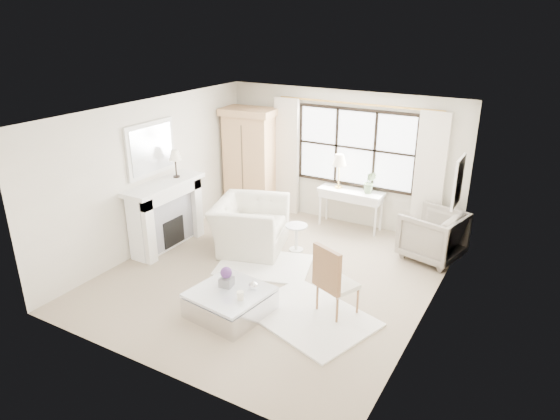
# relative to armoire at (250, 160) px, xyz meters

# --- Properties ---
(floor) EXTENTS (5.50, 5.50, 0.00)m
(floor) POSITION_rel_armoire_xyz_m (1.92, -2.33, -1.14)
(floor) COLOR tan
(floor) RESTS_ON ground
(ceiling) EXTENTS (5.50, 5.50, 0.00)m
(ceiling) POSITION_rel_armoire_xyz_m (1.92, -2.33, 1.56)
(ceiling) COLOR silver
(ceiling) RESTS_ON ground
(wall_back) EXTENTS (5.00, 0.00, 5.00)m
(wall_back) POSITION_rel_armoire_xyz_m (1.92, 0.42, 0.21)
(wall_back) COLOR beige
(wall_back) RESTS_ON ground
(wall_front) EXTENTS (5.00, 0.00, 5.00)m
(wall_front) POSITION_rel_armoire_xyz_m (1.92, -5.08, 0.21)
(wall_front) COLOR white
(wall_front) RESTS_ON ground
(wall_left) EXTENTS (0.00, 5.50, 5.50)m
(wall_left) POSITION_rel_armoire_xyz_m (-0.58, -2.33, 0.21)
(wall_left) COLOR silver
(wall_left) RESTS_ON ground
(wall_right) EXTENTS (0.00, 5.50, 5.50)m
(wall_right) POSITION_rel_armoire_xyz_m (4.42, -2.33, 0.21)
(wall_right) COLOR white
(wall_right) RESTS_ON ground
(window_pane) EXTENTS (2.40, 0.02, 1.50)m
(window_pane) POSITION_rel_armoire_xyz_m (2.22, 0.40, 0.46)
(window_pane) COLOR white
(window_pane) RESTS_ON wall_back
(window_frame) EXTENTS (2.50, 0.04, 1.50)m
(window_frame) POSITION_rel_armoire_xyz_m (2.22, 0.39, 0.46)
(window_frame) COLOR black
(window_frame) RESTS_ON wall_back
(curtain_rod) EXTENTS (3.30, 0.04, 0.04)m
(curtain_rod) POSITION_rel_armoire_xyz_m (2.22, 0.34, 1.33)
(curtain_rod) COLOR #C09042
(curtain_rod) RESTS_ON wall_back
(curtain_left) EXTENTS (0.55, 0.10, 2.47)m
(curtain_left) POSITION_rel_armoire_xyz_m (0.72, 0.32, 0.10)
(curtain_left) COLOR beige
(curtain_left) RESTS_ON ground
(curtain_right) EXTENTS (0.55, 0.10, 2.47)m
(curtain_right) POSITION_rel_armoire_xyz_m (3.72, 0.32, 0.10)
(curtain_right) COLOR silver
(curtain_right) RESTS_ON ground
(fireplace) EXTENTS (0.58, 1.66, 1.26)m
(fireplace) POSITION_rel_armoire_xyz_m (-0.35, -2.33, -0.49)
(fireplace) COLOR white
(fireplace) RESTS_ON ground
(mirror_frame) EXTENTS (0.05, 1.15, 0.95)m
(mirror_frame) POSITION_rel_armoire_xyz_m (-0.55, -2.33, 0.70)
(mirror_frame) COLOR silver
(mirror_frame) RESTS_ON wall_left
(mirror_glass) EXTENTS (0.02, 1.00, 0.80)m
(mirror_glass) POSITION_rel_armoire_xyz_m (-0.52, -2.33, 0.70)
(mirror_glass) COLOR silver
(mirror_glass) RESTS_ON wall_left
(art_frame) EXTENTS (0.04, 0.62, 0.82)m
(art_frame) POSITION_rel_armoire_xyz_m (4.39, -0.63, 0.41)
(art_frame) COLOR silver
(art_frame) RESTS_ON wall_right
(art_canvas) EXTENTS (0.01, 0.52, 0.72)m
(art_canvas) POSITION_rel_armoire_xyz_m (4.37, -0.63, 0.41)
(art_canvas) COLOR #C0B195
(art_canvas) RESTS_ON wall_right
(mantel_lamp) EXTENTS (0.22, 0.22, 0.51)m
(mantel_lamp) POSITION_rel_armoire_xyz_m (-0.31, -1.99, 0.51)
(mantel_lamp) COLOR black
(mantel_lamp) RESTS_ON fireplace
(armoire) EXTENTS (1.18, 0.80, 2.24)m
(armoire) POSITION_rel_armoire_xyz_m (0.00, 0.00, 0.00)
(armoire) COLOR tan
(armoire) RESTS_ON floor
(console_table) EXTENTS (1.30, 0.46, 0.80)m
(console_table) POSITION_rel_armoire_xyz_m (2.27, 0.16, -0.74)
(console_table) COLOR silver
(console_table) RESTS_ON floor
(console_lamp) EXTENTS (0.28, 0.28, 0.69)m
(console_lamp) POSITION_rel_armoire_xyz_m (1.98, 0.18, 0.22)
(console_lamp) COLOR gold
(console_lamp) RESTS_ON console_table
(orchid_plant) EXTENTS (0.26, 0.22, 0.45)m
(orchid_plant) POSITION_rel_armoire_xyz_m (2.64, 0.17, -0.12)
(orchid_plant) COLOR #5F7B52
(orchid_plant) RESTS_ON console_table
(side_table) EXTENTS (0.40, 0.40, 0.51)m
(side_table) POSITION_rel_armoire_xyz_m (1.83, -1.31, -0.81)
(side_table) COLOR silver
(side_table) RESTS_ON floor
(rug_left) EXTENTS (1.81, 1.50, 0.03)m
(rug_left) POSITION_rel_armoire_xyz_m (1.63, -2.11, -1.13)
(rug_left) COLOR white
(rug_left) RESTS_ON floor
(rug_right) EXTENTS (2.05, 1.77, 0.03)m
(rug_right) POSITION_rel_armoire_xyz_m (3.02, -3.14, -1.12)
(rug_right) COLOR white
(rug_right) RESTS_ON floor
(club_armchair) EXTENTS (1.55, 1.67, 0.90)m
(club_armchair) POSITION_rel_armoire_xyz_m (1.03, -1.63, -0.69)
(club_armchair) COLOR beige
(club_armchair) RESTS_ON floor
(wingback_chair) EXTENTS (1.16, 1.14, 0.87)m
(wingback_chair) POSITION_rel_armoire_xyz_m (4.04, -0.38, -0.70)
(wingback_chair) COLOR gray
(wingback_chair) RESTS_ON floor
(french_chair) EXTENTS (0.63, 0.64, 1.08)m
(french_chair) POSITION_rel_armoire_xyz_m (3.30, -2.85, -0.83)
(french_chair) COLOR olive
(french_chair) RESTS_ON floor
(coffee_table) EXTENTS (1.12, 1.12, 0.38)m
(coffee_table) POSITION_rel_armoire_xyz_m (1.98, -3.62, -0.96)
(coffee_table) COLOR silver
(coffee_table) RESTS_ON floor
(planter_box) EXTENTS (0.20, 0.20, 0.13)m
(planter_box) POSITION_rel_armoire_xyz_m (1.86, -3.53, -0.69)
(planter_box) COLOR slate
(planter_box) RESTS_ON coffee_table
(planter_flowers) EXTENTS (0.17, 0.17, 0.17)m
(planter_flowers) POSITION_rel_armoire_xyz_m (1.86, -3.53, -0.54)
(planter_flowers) COLOR #512B6C
(planter_flowers) RESTS_ON planter_box
(pillar_candle) EXTENTS (0.10, 0.10, 0.12)m
(pillar_candle) POSITION_rel_armoire_xyz_m (2.24, -3.73, -0.70)
(pillar_candle) COLOR white
(pillar_candle) RESTS_ON coffee_table
(coffee_vase) EXTENTS (0.17, 0.17, 0.14)m
(coffee_vase) POSITION_rel_armoire_xyz_m (2.24, -3.39, -0.69)
(coffee_vase) COLOR white
(coffee_vase) RESTS_ON coffee_table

